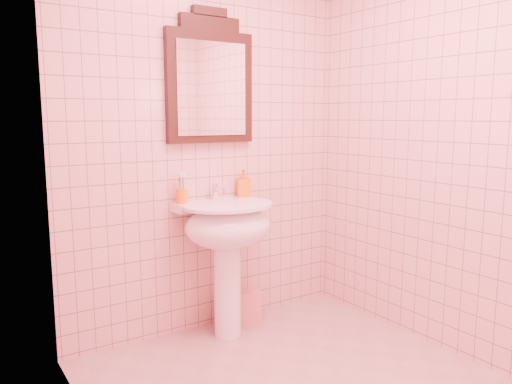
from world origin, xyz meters
TOP-DOWN VIEW (x-y plane):
  - back_wall at (0.00, 1.10)m, footprint 2.00×0.02m
  - pedestal_sink at (0.00, 0.87)m, footprint 0.58×0.58m
  - faucet at (0.00, 1.01)m, footprint 0.04×0.16m
  - mirror at (0.00, 1.07)m, footprint 0.60×0.06m
  - toothbrush_cup at (-0.23, 1.03)m, footprint 0.07×0.07m
  - soap_dispenser at (0.22, 1.04)m, footprint 0.11×0.11m
  - towel at (0.19, 0.95)m, footprint 0.22×0.19m

SIDE VIEW (x-z plane):
  - towel at x=0.19m, z-range 0.00..0.23m
  - pedestal_sink at x=0.00m, z-range 0.23..1.09m
  - toothbrush_cup at x=-0.23m, z-range 0.83..0.99m
  - faucet at x=0.00m, z-range 0.87..0.97m
  - soap_dispenser at x=0.22m, z-range 0.86..1.05m
  - back_wall at x=0.00m, z-range 0.00..2.50m
  - mirror at x=0.00m, z-range 1.20..2.04m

